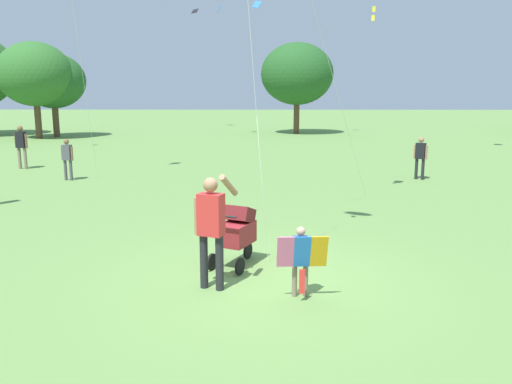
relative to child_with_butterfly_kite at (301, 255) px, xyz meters
name	(u,v)px	position (x,y,z in m)	size (l,w,h in m)	color
ground_plane	(263,279)	(-0.53, 0.70, -0.63)	(120.00, 120.00, 0.00)	#668E47
treeline_distant	(178,71)	(-5.56, 25.27, 3.19)	(42.45, 7.22, 6.39)	brown
child_with_butterfly_kite	(301,255)	(0.00, 0.00, 0.00)	(0.71, 0.36, 1.03)	#7F705B
person_adult_flyer	(211,223)	(-1.29, 0.32, 0.39)	(0.65, 0.50, 1.76)	#232328
stroller	(237,230)	(-0.97, 1.38, -0.02)	(0.81, 1.11, 1.03)	black
person_sitting_far	(67,156)	(-6.74, 9.57, 0.15)	(0.41, 0.25, 1.32)	#4C4C51
person_couple_left	(420,155)	(4.51, 9.86, 0.18)	(0.38, 0.31, 1.37)	#232328
person_kid_running	(21,144)	(-9.25, 11.93, 0.30)	(0.49, 0.28, 1.57)	#7F705B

